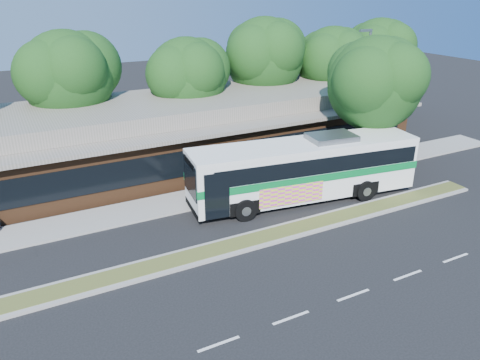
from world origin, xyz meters
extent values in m
plane|color=black|center=(0.00, 0.00, 0.00)|extent=(120.00, 120.00, 0.00)
cube|color=#4E5524|center=(0.00, 0.60, 0.07)|extent=(26.00, 1.10, 0.15)
cube|color=gray|center=(0.00, 6.40, 0.06)|extent=(44.00, 2.60, 0.12)
cube|color=#512E19|center=(0.00, 13.00, 1.60)|extent=(32.00, 10.00, 3.20)
cube|color=slate|center=(0.00, 13.00, 3.32)|extent=(33.20, 11.20, 0.24)
cube|color=slate|center=(0.00, 13.00, 3.95)|extent=(30.00, 8.00, 1.00)
cube|color=black|center=(0.00, 7.97, 1.70)|extent=(30.00, 0.06, 1.60)
cylinder|color=slate|center=(9.60, 6.00, 4.50)|extent=(0.16, 0.16, 9.00)
cube|color=slate|center=(9.20, 6.00, 9.00)|extent=(0.90, 0.18, 0.14)
cylinder|color=black|center=(-7.00, 16.00, 2.10)|extent=(0.44, 0.44, 4.20)
sphere|color=#183D14|center=(-7.00, 16.00, 6.00)|extent=(6.00, 6.00, 6.00)
sphere|color=#183D14|center=(-5.65, 16.45, 6.48)|extent=(4.68, 4.68, 4.68)
cylinder|color=black|center=(1.00, 15.00, 1.89)|extent=(0.44, 0.44, 3.78)
sphere|color=#183D14|center=(1.00, 15.00, 5.46)|extent=(5.60, 5.60, 5.60)
sphere|color=#183D14|center=(2.26, 15.42, 5.91)|extent=(4.37, 4.37, 4.37)
cylinder|color=black|center=(8.00, 16.00, 2.21)|extent=(0.44, 0.44, 4.41)
sphere|color=#183D14|center=(8.00, 16.00, 6.27)|extent=(6.20, 6.20, 6.20)
sphere|color=#183D14|center=(9.39, 16.46, 6.77)|extent=(4.84, 4.84, 4.84)
cylinder|color=black|center=(14.00, 15.00, 1.93)|extent=(0.44, 0.44, 3.86)
sphere|color=#183D14|center=(14.00, 15.00, 5.60)|extent=(5.80, 5.80, 5.80)
sphere|color=#183D14|center=(15.30, 15.43, 6.07)|extent=(4.52, 4.52, 4.52)
cylinder|color=black|center=(20.00, 16.00, 2.06)|extent=(0.44, 0.44, 4.12)
sphere|color=#183D14|center=(20.00, 16.00, 5.92)|extent=(6.00, 6.00, 6.00)
sphere|color=#183D14|center=(21.35, 16.45, 6.40)|extent=(4.68, 4.68, 4.68)
cube|color=white|center=(3.43, 3.58, 1.90)|extent=(13.50, 4.56, 3.05)
cube|color=black|center=(3.76, 3.53, 2.51)|extent=(12.46, 4.48, 0.91)
cube|color=white|center=(3.43, 3.58, 3.29)|extent=(13.53, 4.59, 0.29)
cube|color=#046C2E|center=(3.43, 3.58, 1.81)|extent=(13.58, 4.64, 0.42)
cube|color=black|center=(-3.15, 4.47, 2.26)|extent=(0.40, 2.46, 1.89)
cube|color=black|center=(10.02, 2.69, 2.62)|extent=(0.37, 2.30, 1.22)
cube|color=#DA40B5|center=(1.82, 2.34, 1.11)|extent=(3.73, 0.56, 1.10)
cube|color=slate|center=(5.07, 3.36, 3.58)|extent=(2.86, 2.11, 0.33)
cylinder|color=black|center=(-0.80, 2.75, 0.61)|extent=(1.26, 0.56, 1.21)
cylinder|color=black|center=(-0.43, 5.50, 0.61)|extent=(1.26, 0.56, 1.21)
cylinder|color=black|center=(6.53, 1.76, 0.61)|extent=(1.26, 0.56, 1.21)
cylinder|color=black|center=(6.90, 4.51, 0.61)|extent=(1.26, 0.56, 1.21)
cylinder|color=black|center=(9.73, 5.30, 2.04)|extent=(0.44, 0.44, 4.08)
sphere|color=#183D14|center=(9.73, 5.30, 5.85)|extent=(5.90, 5.90, 5.90)
sphere|color=#183D14|center=(11.05, 5.74, 6.32)|extent=(4.60, 4.60, 4.60)
camera|label=1|loc=(-11.28, -16.69, 11.58)|focal=35.00mm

